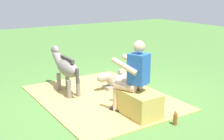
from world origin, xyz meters
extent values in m
plane|color=#4C7A38|center=(0.00, 0.00, 0.00)|extent=(24.00, 24.00, 0.00)
cube|color=tan|center=(0.08, 0.08, 0.01)|extent=(3.10, 2.37, 0.02)
cube|color=tan|center=(-1.05, -0.01, 0.22)|extent=(0.74, 0.49, 0.45)
cylinder|color=#D8AD8C|center=(-0.85, 0.16, 0.52)|extent=(0.42, 0.27, 0.14)
cylinder|color=#D8AD8C|center=(-0.66, 0.23, 0.22)|extent=(0.11, 0.11, 0.45)
cube|color=black|center=(-0.66, 0.23, 0.03)|extent=(0.24, 0.17, 0.06)
cylinder|color=#D8AD8C|center=(-0.77, -0.03, 0.52)|extent=(0.42, 0.27, 0.14)
cylinder|color=#D8AD8C|center=(-0.59, 0.04, 0.22)|extent=(0.11, 0.11, 0.45)
cube|color=black|center=(-0.59, 0.04, 0.03)|extent=(0.24, 0.17, 0.06)
cube|color=#2659B2|center=(-1.00, -0.01, 0.85)|extent=(0.38, 0.37, 0.52)
cylinder|color=#D8AD8C|center=(-0.89, 0.21, 0.90)|extent=(0.50, 0.26, 0.26)
cylinder|color=#D8AD8C|center=(-0.77, -0.09, 0.90)|extent=(0.50, 0.26, 0.26)
sphere|color=#D8AD8C|center=(-1.00, -0.01, 1.23)|extent=(0.20, 0.20, 0.20)
ellipsoid|color=slate|center=(0.65, 0.56, 0.57)|extent=(0.85, 0.34, 0.34)
cylinder|color=slate|center=(0.93, 0.65, 0.20)|extent=(0.09, 0.09, 0.40)
cylinder|color=slate|center=(0.93, 0.45, 0.20)|extent=(0.09, 0.09, 0.40)
cylinder|color=slate|center=(0.37, 0.67, 0.20)|extent=(0.09, 0.09, 0.40)
cylinder|color=slate|center=(0.37, 0.47, 0.20)|extent=(0.09, 0.09, 0.40)
cylinder|color=slate|center=(1.15, 0.55, 0.67)|extent=(0.37, 0.19, 0.33)
ellipsoid|color=slate|center=(1.33, 0.54, 0.83)|extent=(0.32, 0.17, 0.20)
cube|color=#433D3A|center=(0.65, 0.56, 0.76)|extent=(0.60, 0.08, 0.08)
cylinder|color=#433D3A|center=(0.18, 0.57, 0.52)|extent=(0.07, 0.07, 0.30)
ellipsoid|color=gray|center=(0.44, -0.87, 0.18)|extent=(0.47, 0.91, 0.36)
cube|color=gray|center=(0.40, -0.33, 0.05)|extent=(0.26, 0.30, 0.10)
cylinder|color=gray|center=(0.40, -0.31, 0.24)|extent=(0.20, 0.30, 0.30)
ellipsoid|color=gray|center=(0.38, -0.13, 0.32)|extent=(0.18, 0.31, 0.20)
cube|color=#B5A999|center=(0.43, -0.79, 0.38)|extent=(0.11, 0.44, 0.08)
cylinder|color=brown|center=(-1.63, -0.29, 0.10)|extent=(0.07, 0.07, 0.19)
cone|color=brown|center=(-1.63, -0.29, 0.22)|extent=(0.06, 0.06, 0.06)
camera|label=1|loc=(-4.78, 2.96, 2.15)|focal=47.23mm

